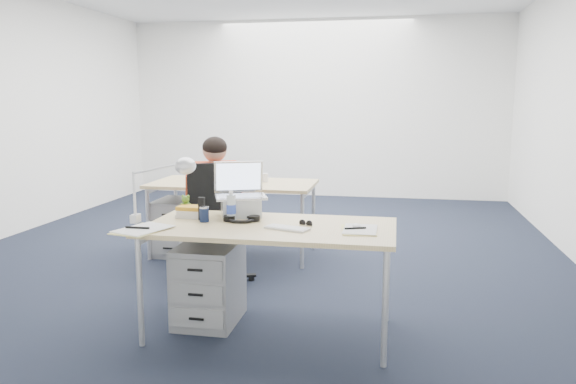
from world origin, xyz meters
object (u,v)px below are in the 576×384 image
Objects in this scene: desk_lamp at (154,189)px; far_cup at (265,178)px; drawer_pedestal_far at (178,227)px; book_stack at (190,212)px; dark_laptop at (225,172)px; cordless_phone at (202,209)px; water_bottle at (231,206)px; bear_figurine at (186,205)px; sunglasses at (306,223)px; desk_far at (233,187)px; computer_mouse at (357,226)px; office_chair at (215,250)px; seated_person at (214,208)px; drawer_pedestal_near at (209,283)px; silver_laptop at (241,190)px; wireless_keyboard at (287,228)px; headphones at (242,218)px; can_koozie at (204,214)px; desk_near at (270,232)px.

desk_lamp is 5.32× the size of far_cup.
book_stack is (0.75, -1.60, 0.49)m from drawer_pedestal_far.
cordless_phone is at bearing -73.27° from dark_laptop.
water_bottle is 0.67× the size of dark_laptop.
bear_figurine is 1.46× the size of sunglasses.
far_cup is at bearing 63.83° from bear_figurine.
cordless_phone is (0.30, -1.75, 0.12)m from desk_far.
water_bottle is at bearing 152.24° from computer_mouse.
bear_figurine reaches higher than computer_mouse.
office_chair reaches higher than dark_laptop.
computer_mouse is 0.54× the size of cordless_phone.
cordless_phone reaches higher than desk_far.
seated_person is 0.70m from dark_laptop.
water_bottle is (0.18, -0.02, 0.56)m from drawer_pedestal_near.
cordless_phone is (-0.22, -0.18, -0.11)m from silver_laptop.
desk_far is 2.12m from wireless_keyboard.
far_cup is at bearing 133.86° from sunglasses.
water_bottle is at bearing -57.31° from drawer_pedestal_far.
far_cup is at bearing 10.97° from drawer_pedestal_far.
desk_far is 2.91× the size of drawer_pedestal_near.
book_stack is 0.38× the size of desk_lamp.
book_stack is at bearing 148.91° from cordless_phone.
book_stack reaches higher than desk_far.
book_stack is at bearing 160.00° from headphones.
drawer_pedestal_near is at bearing 14.21° from desk_lamp.
silver_laptop is at bearing -15.16° from bear_figurine.
seated_person is 12.49× the size of sunglasses.
desk_lamp is (-0.07, -0.99, 0.66)m from office_chair.
can_koozie is 0.07m from cordless_phone.
bear_figurine is 0.82× the size of book_stack.
water_bottle is 0.51m from desk_lamp.
drawer_pedestal_far is 0.76m from dark_laptop.
cordless_phone is 0.51× the size of dark_laptop.
drawer_pedestal_near is 1.87m from far_cup.
office_chair reaches higher than bear_figurine.
cordless_phone is 1.58× the size of sunglasses.
silver_laptop is at bearing -77.55° from office_chair.
desk_lamp is (-0.01, -1.15, 0.34)m from seated_person.
water_bottle is at bearing -73.85° from desk_far.
cordless_phone reaches higher than drawer_pedestal_near.
bear_figurine is at bearing -78.40° from dark_laptop.
headphones is 1.75m from dark_laptop.
can_koozie is (-0.45, 0.02, 0.10)m from desk_near.
drawer_pedestal_far is at bearing 118.51° from drawer_pedestal_near.
wireless_keyboard is at bearing -38.09° from headphones.
office_chair is at bearing 101.00° from silver_laptop.
computer_mouse is 0.28× the size of dark_laptop.
silver_laptop reaches higher than wireless_keyboard.
cordless_phone is (0.86, -1.67, 0.53)m from drawer_pedestal_far.
can_koozie is at bearing -84.40° from drawer_pedestal_near.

